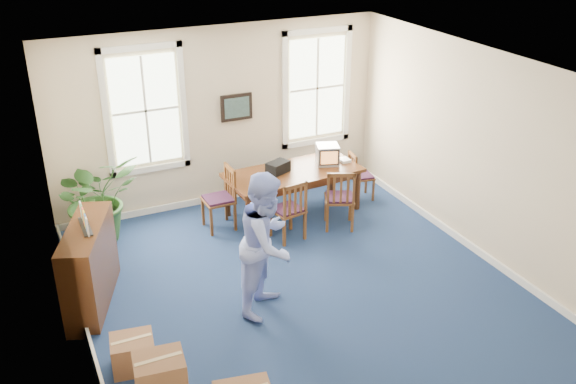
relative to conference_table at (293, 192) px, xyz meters
name	(u,v)px	position (x,y,z in m)	size (l,w,h in m)	color
floor	(299,287)	(-0.94, -2.20, -0.40)	(6.50, 6.50, 0.00)	navy
ceiling	(301,70)	(-0.94, -2.20, 2.80)	(6.50, 6.50, 0.00)	white
wall_back	(220,117)	(-0.94, 1.05, 1.20)	(6.50, 6.50, 0.00)	beige
wall_front	(452,320)	(-0.94, -5.45, 1.20)	(6.50, 6.50, 0.00)	beige
wall_left	(69,232)	(-3.94, -2.20, 1.20)	(6.50, 6.50, 0.00)	beige
wall_right	(477,152)	(2.06, -2.20, 1.20)	(6.50, 6.50, 0.00)	beige
baseboard_back	(224,196)	(-0.94, 1.02, -0.34)	(6.00, 0.04, 0.12)	white
baseboard_left	(89,338)	(-3.91, -2.20, -0.34)	(0.04, 6.50, 0.12)	white
baseboard_right	(464,241)	(2.03, -2.20, -0.34)	(0.04, 6.50, 0.12)	white
window_left	(145,111)	(-2.24, 1.03, 1.50)	(1.40, 0.12, 2.20)	white
window_right	(317,88)	(0.96, 1.03, 1.50)	(1.40, 0.12, 2.20)	white
wall_picture	(237,107)	(-0.64, 1.00, 1.35)	(0.58, 0.06, 0.48)	black
conference_table	(293,192)	(0.00, 0.00, 0.00)	(2.35, 1.07, 0.80)	#4B2712
crt_tv	(327,154)	(0.69, 0.05, 0.58)	(0.38, 0.42, 0.35)	#B7B7BC
game_console	(344,160)	(1.02, 0.00, 0.43)	(0.17, 0.21, 0.05)	white
equipment_bag	(278,167)	(-0.27, 0.05, 0.50)	(0.39, 0.25, 0.19)	black
chair_near_left	(287,209)	(-0.48, -0.80, 0.13)	(0.47, 0.47, 1.05)	brown
chair_near_right	(339,197)	(0.48, -0.80, 0.14)	(0.49, 0.49, 1.09)	brown
chair_end_left	(218,199)	(-1.39, 0.00, 0.14)	(0.49, 0.49, 1.09)	brown
chair_end_right	(361,176)	(1.39, 0.00, 0.05)	(0.41, 0.41, 0.91)	brown
man	(267,243)	(-1.53, -2.44, 0.60)	(0.98, 0.75, 2.00)	#96ACFD
credenza	(89,263)	(-3.69, -1.31, 0.21)	(0.45, 1.57, 1.23)	#4B2712
brochure_rack	(83,213)	(-3.67, -1.31, 0.97)	(0.11, 0.63, 0.28)	#99999E
potted_plant	(97,198)	(-3.27, 0.46, 0.34)	(1.32, 1.15, 1.47)	#244E1E
cardboard_boxes	(179,376)	(-3.17, -3.80, 0.04)	(1.53, 1.53, 0.87)	#906240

